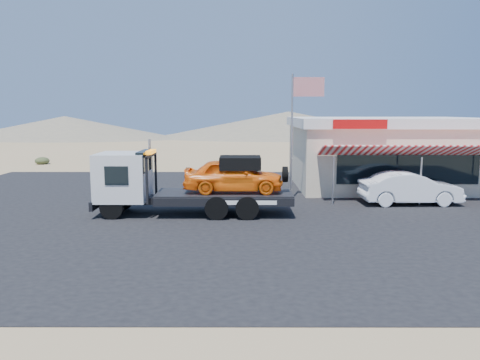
{
  "coord_description": "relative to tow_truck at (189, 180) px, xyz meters",
  "views": [
    {
      "loc": [
        2.27,
        -17.83,
        4.31
      ],
      "look_at": [
        2.24,
        1.09,
        1.5
      ],
      "focal_mm": 35.0,
      "sensor_mm": 36.0,
      "label": 1
    }
  ],
  "objects": [
    {
      "name": "ground",
      "position": [
        -0.11,
        -1.37,
        -1.44
      ],
      "size": [
        120.0,
        120.0,
        0.0
      ],
      "primitive_type": "plane",
      "color": "#9F865A",
      "rests_on": "ground"
    },
    {
      "name": "asphalt_lot",
      "position": [
        1.89,
        1.63,
        -1.43
      ],
      "size": [
        32.0,
        24.0,
        0.02
      ],
      "primitive_type": "cube",
      "color": "black",
      "rests_on": "ground"
    },
    {
      "name": "tow_truck",
      "position": [
        0.0,
        0.0,
        0.0
      ],
      "size": [
        8.02,
        2.38,
        2.68
      ],
      "color": "black",
      "rests_on": "asphalt_lot"
    },
    {
      "name": "white_sedan",
      "position": [
        9.99,
        2.11,
        -0.68
      ],
      "size": [
        4.58,
        1.72,
        1.49
      ],
      "primitive_type": "imported",
      "rotation": [
        0.0,
        0.0,
        1.6
      ],
      "color": "white",
      "rests_on": "asphalt_lot"
    },
    {
      "name": "jerky_store",
      "position": [
        10.39,
        7.6,
        0.55
      ],
      "size": [
        10.4,
        9.97,
        3.9
      ],
      "color": "beige",
      "rests_on": "asphalt_lot"
    },
    {
      "name": "flagpole",
      "position": [
        4.82,
        3.13,
        2.32
      ],
      "size": [
        1.55,
        0.1,
        6.0
      ],
      "color": "#99999E",
      "rests_on": "asphalt_lot"
    },
    {
      "name": "distant_hills",
      "position": [
        -9.88,
        53.77,
        0.44
      ],
      "size": [
        126.0,
        48.0,
        4.2
      ],
      "color": "#726B59",
      "rests_on": "ground"
    }
  ]
}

